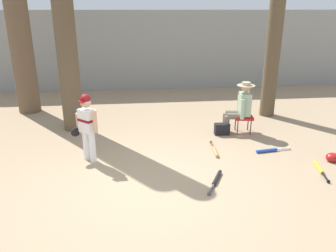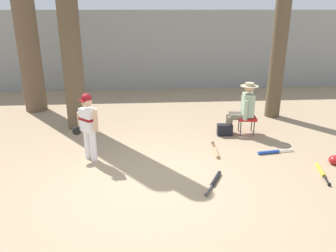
{
  "view_description": "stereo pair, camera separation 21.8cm",
  "coord_description": "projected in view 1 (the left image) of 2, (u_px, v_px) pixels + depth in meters",
  "views": [
    {
      "loc": [
        -0.26,
        -4.86,
        2.79
      ],
      "look_at": [
        0.36,
        0.81,
        0.75
      ],
      "focal_mm": 35.73,
      "sensor_mm": 36.0,
      "label": 1
    },
    {
      "loc": [
        -0.05,
        -4.88,
        2.79
      ],
      "look_at": [
        0.36,
        0.81,
        0.75
      ],
      "focal_mm": 35.73,
      "sensor_mm": 36.0,
      "label": 2
    }
  ],
  "objects": [
    {
      "name": "batting_helmet_red",
      "position": [
        333.0,
        157.0,
        6.38
      ],
      "size": [
        0.31,
        0.24,
        0.18
      ],
      "color": "#A81919",
      "rests_on": "ground"
    },
    {
      "name": "bat_black_composite",
      "position": [
        216.0,
        179.0,
        5.65
      ],
      "size": [
        0.42,
        0.75,
        0.07
      ],
      "color": "black",
      "rests_on": "ground"
    },
    {
      "name": "concrete_back_wall",
      "position": [
        138.0,
        51.0,
        11.64
      ],
      "size": [
        18.0,
        0.36,
        2.7
      ],
      "primitive_type": "cube",
      "color": "gray",
      "rests_on": "ground"
    },
    {
      "name": "ground_plane",
      "position": [
        151.0,
        186.0,
        5.51
      ],
      "size": [
        60.0,
        60.0,
        0.0
      ],
      "primitive_type": "plane",
      "color": "#9E8466"
    },
    {
      "name": "handbag_beside_stool",
      "position": [
        222.0,
        129.0,
        7.7
      ],
      "size": [
        0.35,
        0.2,
        0.26
      ],
      "primitive_type": "cube",
      "rotation": [
        0.0,
        0.0,
        -0.05
      ],
      "color": "black",
      "rests_on": "ground"
    },
    {
      "name": "bat_wood_tan",
      "position": [
        215.0,
        151.0,
        6.78
      ],
      "size": [
        0.11,
        0.74,
        0.07
      ],
      "color": "tan",
      "rests_on": "ground"
    },
    {
      "name": "tree_behind_spectator",
      "position": [
        276.0,
        22.0,
        8.34
      ],
      "size": [
        0.62,
        0.62,
        5.52
      ],
      "color": "brown",
      "rests_on": "ground"
    },
    {
      "name": "young_ballplayer",
      "position": [
        87.0,
        124.0,
        6.2
      ],
      "size": [
        0.57,
        0.44,
        1.31
      ],
      "color": "white",
      "rests_on": "ground"
    },
    {
      "name": "seated_spectator",
      "position": [
        240.0,
        106.0,
        7.66
      ],
      "size": [
        0.67,
        0.54,
        1.2
      ],
      "color": "#6B6051",
      "rests_on": "ground"
    },
    {
      "name": "folding_stool",
      "position": [
        244.0,
        118.0,
        7.75
      ],
      "size": [
        0.45,
        0.45,
        0.41
      ],
      "color": "red",
      "rests_on": "ground"
    },
    {
      "name": "bat_blue_youth",
      "position": [
        269.0,
        150.0,
        6.8
      ],
      "size": [
        0.76,
        0.17,
        0.07
      ],
      "color": "#2347AD",
      "rests_on": "ground"
    },
    {
      "name": "tree_near_player",
      "position": [
        65.0,
        37.0,
        7.39
      ],
      "size": [
        0.73,
        0.73,
        5.07
      ],
      "color": "brown",
      "rests_on": "ground"
    },
    {
      "name": "bat_yellow_trainer",
      "position": [
        320.0,
        169.0,
        6.02
      ],
      "size": [
        0.22,
        0.75,
        0.07
      ],
      "color": "yellow",
      "rests_on": "ground"
    }
  ]
}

